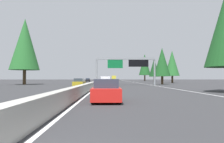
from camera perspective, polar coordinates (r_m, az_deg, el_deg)
name	(u,v)px	position (r m, az deg, el deg)	size (l,w,h in m)	color
ground_plane	(101,83)	(63.22, -3.03, -3.18)	(320.00, 320.00, 0.00)	#2D2D30
median_barrier	(102,81)	(83.21, -2.77, -2.53)	(180.00, 0.56, 0.90)	#9E9B93
shoulder_stripe_right	(135,82)	(73.78, 6.22, -2.96)	(160.00, 0.16, 0.01)	silver
shoulder_stripe_median	(103,82)	(73.21, -2.57, -2.98)	(160.00, 0.16, 0.01)	silver
sign_gantry_overhead	(126,63)	(44.34, 3.97, 2.32)	(0.50, 12.68, 5.91)	gray
sedan_far_right	(106,91)	(13.90, -1.54, -5.29)	(4.40, 1.80, 1.47)	red
pickup_mid_left	(105,81)	(39.87, -1.79, -2.68)	(5.60, 2.00, 1.86)	silver
minivan_distant_a	(106,80)	(68.71, -1.57, -2.27)	(5.00, 1.95, 1.69)	white
box_truck_far_left	(114,78)	(124.87, 0.46, -1.75)	(8.50, 2.40, 2.95)	gold
oncoming_near	(88,80)	(91.04, -6.58, -2.31)	(4.40, 1.80, 1.47)	black
oncoming_far	(79,83)	(38.01, -8.93, -3.05)	(4.40, 1.80, 1.47)	#AD931E
conifer_right_near	(162,62)	(52.31, 13.49, 2.52)	(3.93, 3.93, 8.93)	#4C3823
conifer_right_mid	(172,63)	(67.88, 16.06, 2.16)	(4.44, 4.44, 10.08)	#4C3823
conifer_right_far	(154,67)	(87.30, 11.42, 1.10)	(4.26, 4.26, 9.67)	#4C3823
conifer_right_distant	(145,65)	(111.04, 8.91, 1.86)	(6.19, 6.19, 14.06)	#4C3823
conifer_left_near	(25,44)	(54.29, -22.66, 6.87)	(6.92, 6.92, 15.74)	#4C3823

